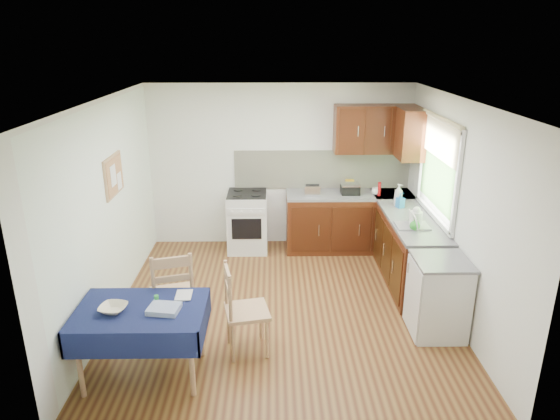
{
  "coord_description": "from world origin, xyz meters",
  "views": [
    {
      "loc": [
        -0.11,
        -5.37,
        3.14
      ],
      "look_at": [
        -0.02,
        0.25,
        1.18
      ],
      "focal_mm": 32.0,
      "sensor_mm": 36.0,
      "label": 1
    }
  ],
  "objects_px": {
    "toaster": "(312,190)",
    "sandwich_press": "(350,189)",
    "dining_table": "(141,318)",
    "kettle": "(416,218)",
    "dish_rack": "(412,225)",
    "chair_far": "(173,293)",
    "chair_near": "(242,307)"
  },
  "relations": [
    {
      "from": "toaster",
      "to": "dish_rack",
      "type": "height_order",
      "value": "dish_rack"
    },
    {
      "from": "sandwich_press",
      "to": "dish_rack",
      "type": "height_order",
      "value": "dish_rack"
    },
    {
      "from": "chair_near",
      "to": "sandwich_press",
      "type": "relative_size",
      "value": 3.59
    },
    {
      "from": "chair_near",
      "to": "kettle",
      "type": "distance_m",
      "value": 2.51
    },
    {
      "from": "dining_table",
      "to": "kettle",
      "type": "bearing_deg",
      "value": 22.42
    },
    {
      "from": "chair_far",
      "to": "sandwich_press",
      "type": "relative_size",
      "value": 3.91
    },
    {
      "from": "dining_table",
      "to": "kettle",
      "type": "relative_size",
      "value": 4.72
    },
    {
      "from": "toaster",
      "to": "sandwich_press",
      "type": "xyz_separation_m",
      "value": [
        0.58,
        0.09,
        -0.0
      ]
    },
    {
      "from": "sandwich_press",
      "to": "kettle",
      "type": "bearing_deg",
      "value": -41.77
    },
    {
      "from": "chair_near",
      "to": "kettle",
      "type": "relative_size",
      "value": 3.81
    },
    {
      "from": "chair_far",
      "to": "kettle",
      "type": "distance_m",
      "value": 3.07
    },
    {
      "from": "toaster",
      "to": "chair_near",
      "type": "bearing_deg",
      "value": -119.41
    },
    {
      "from": "dining_table",
      "to": "dish_rack",
      "type": "distance_m",
      "value": 3.42
    },
    {
      "from": "sandwich_press",
      "to": "kettle",
      "type": "relative_size",
      "value": 1.06
    },
    {
      "from": "chair_far",
      "to": "dish_rack",
      "type": "bearing_deg",
      "value": -174.92
    },
    {
      "from": "dish_rack",
      "to": "kettle",
      "type": "bearing_deg",
      "value": 17.48
    },
    {
      "from": "toaster",
      "to": "kettle",
      "type": "distance_m",
      "value": 1.75
    },
    {
      "from": "dish_rack",
      "to": "kettle",
      "type": "height_order",
      "value": "kettle"
    },
    {
      "from": "dining_table",
      "to": "chair_far",
      "type": "relative_size",
      "value": 1.14
    },
    {
      "from": "sandwich_press",
      "to": "dish_rack",
      "type": "bearing_deg",
      "value": -43.41
    },
    {
      "from": "dining_table",
      "to": "sandwich_press",
      "type": "relative_size",
      "value": 4.45
    },
    {
      "from": "dining_table",
      "to": "chair_far",
      "type": "bearing_deg",
      "value": 67.2
    },
    {
      "from": "sandwich_press",
      "to": "toaster",
      "type": "bearing_deg",
      "value": -147.06
    },
    {
      "from": "chair_near",
      "to": "toaster",
      "type": "xyz_separation_m",
      "value": [
        0.9,
        2.57,
        0.46
      ]
    },
    {
      "from": "chair_far",
      "to": "sandwich_press",
      "type": "height_order",
      "value": "chair_far"
    },
    {
      "from": "chair_near",
      "to": "sandwich_press",
      "type": "xyz_separation_m",
      "value": [
        1.48,
        2.66,
        0.46
      ]
    },
    {
      "from": "dish_rack",
      "to": "kettle",
      "type": "relative_size",
      "value": 1.56
    },
    {
      "from": "dining_table",
      "to": "toaster",
      "type": "relative_size",
      "value": 5.22
    },
    {
      "from": "chair_near",
      "to": "dish_rack",
      "type": "relative_size",
      "value": 2.44
    },
    {
      "from": "chair_far",
      "to": "sandwich_press",
      "type": "xyz_separation_m",
      "value": [
        2.23,
        2.43,
        0.42
      ]
    },
    {
      "from": "toaster",
      "to": "sandwich_press",
      "type": "height_order",
      "value": "toaster"
    },
    {
      "from": "chair_far",
      "to": "chair_near",
      "type": "height_order",
      "value": "chair_far"
    }
  ]
}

